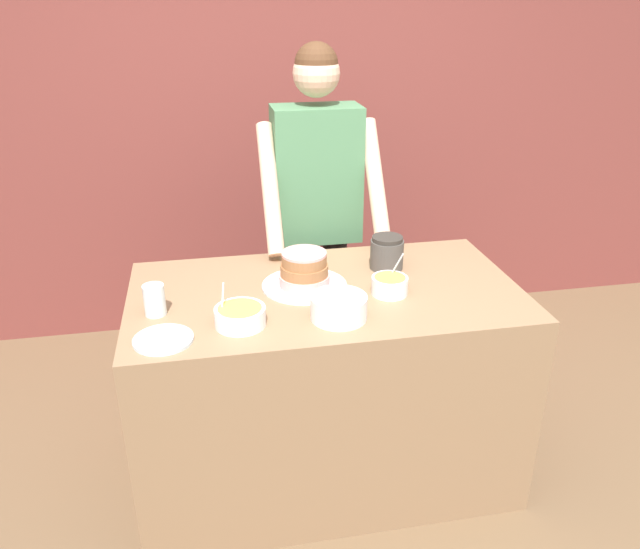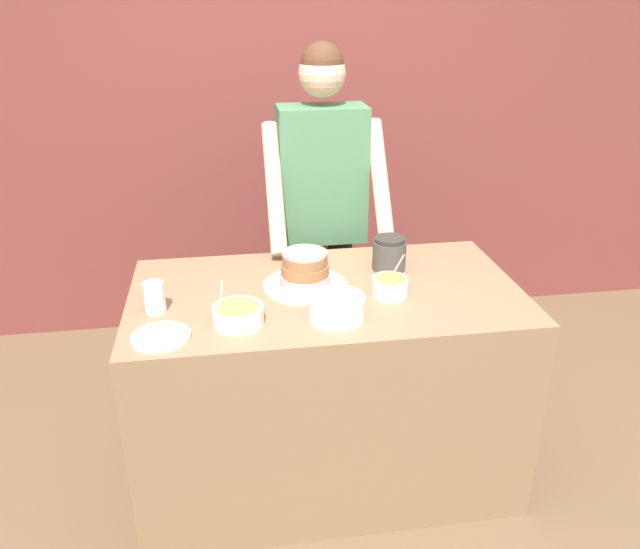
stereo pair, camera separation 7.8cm
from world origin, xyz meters
TOP-DOWN VIEW (x-y plane):
  - ground_plane at (0.00, 0.00)m, footprint 14.00×14.00m
  - wall_back at (0.00, 1.92)m, footprint 10.00×0.05m
  - counter at (0.00, 0.42)m, footprint 1.54×0.84m
  - person_baker at (0.09, 1.08)m, footprint 0.56×0.49m
  - cake at (-0.08, 0.47)m, footprint 0.34×0.34m
  - frosting_bowl_olive at (0.24, 0.34)m, footprint 0.14×0.14m
  - frosting_bowl_white at (-0.00, 0.18)m, footprint 0.21×0.21m
  - frosting_bowl_yellow at (-0.35, 0.20)m, footprint 0.18×0.18m
  - drinking_glass at (-0.65, 0.34)m, footprint 0.08×0.08m
  - ceramic_plate at (-0.62, 0.14)m, footprint 0.20×0.20m
  - stoneware_jar at (0.30, 0.59)m, footprint 0.14×0.14m

SIDE VIEW (x-z plane):
  - ground_plane at x=0.00m, z-range 0.00..0.00m
  - counter at x=0.00m, z-range 0.00..0.89m
  - ceramic_plate at x=-0.62m, z-range 0.89..0.90m
  - frosting_bowl_yellow at x=-0.35m, z-range 0.85..1.00m
  - frosting_bowl_olive at x=0.24m, z-range 0.85..1.01m
  - frosting_bowl_white at x=0.00m, z-range 0.89..0.98m
  - drinking_glass at x=-0.65m, z-range 0.89..1.00m
  - cake at x=-0.08m, z-range 0.88..1.02m
  - stoneware_jar at x=0.30m, z-range 0.89..1.03m
  - person_baker at x=0.09m, z-range 0.19..1.96m
  - wall_back at x=0.00m, z-range 0.00..2.60m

